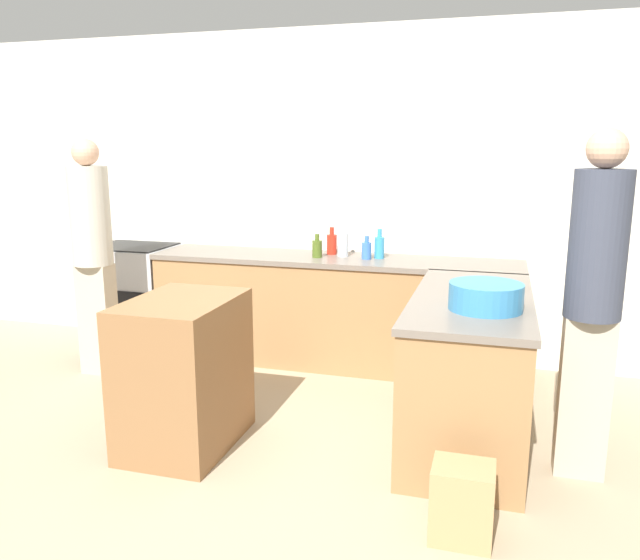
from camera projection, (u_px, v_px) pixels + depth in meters
name	position (u px, v px, depth m)	size (l,w,h in m)	color
ground_plane	(235.00, 485.00, 3.30)	(14.00, 14.00, 0.00)	tan
wall_back	(344.00, 196.00, 5.21)	(8.00, 0.06, 2.70)	silver
counter_back	(333.00, 310.00, 5.09)	(2.96, 0.63, 0.89)	olive
counter_peninsula	(469.00, 368.00, 3.77)	(0.69, 1.58, 0.89)	olive
range_oven	(135.00, 295.00, 5.59)	(0.72, 0.61, 0.90)	#ADADB2
island_table	(184.00, 373.00, 3.67)	(0.57, 0.78, 0.90)	brown
mixing_bowl	(486.00, 296.00, 3.37)	(0.40, 0.40, 0.15)	teal
vinegar_bottle_clear	(343.00, 243.00, 5.00)	(0.09, 0.09, 0.26)	silver
dish_soap_bottle	(379.00, 247.00, 4.91)	(0.08, 0.08, 0.24)	#338CBF
olive_oil_bottle	(317.00, 248.00, 4.96)	(0.08, 0.08, 0.19)	#475B1E
hot_sauce_bottle	(332.00, 244.00, 5.11)	(0.08, 0.08, 0.22)	red
water_bottle_blue	(367.00, 250.00, 4.89)	(0.08, 0.08, 0.18)	#386BB7
person_by_range	(93.00, 248.00, 4.75)	(0.30, 0.30, 1.81)	#ADA38E
person_at_peninsula	(594.00, 291.00, 3.21)	(0.29, 0.29, 1.85)	#ADA38E
paper_bag	(462.00, 502.00, 2.82)	(0.28, 0.23, 0.36)	#A88456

